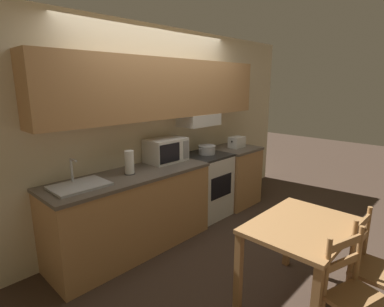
# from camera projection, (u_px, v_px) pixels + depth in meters

# --- Properties ---
(ground_plane) EXTENTS (16.00, 16.00, 0.00)m
(ground_plane) POSITION_uv_depth(u_px,v_px,m) (160.00, 221.00, 4.13)
(ground_plane) COLOR #3D2D23
(wall_back) EXTENTS (5.58, 0.38, 2.55)m
(wall_back) POSITION_uv_depth(u_px,v_px,m) (162.00, 110.00, 3.74)
(wall_back) COLOR beige
(wall_back) RESTS_ON ground_plane
(lower_counter_main) EXTENTS (1.89, 0.64, 0.90)m
(lower_counter_main) POSITION_uv_depth(u_px,v_px,m) (133.00, 212.00, 3.36)
(lower_counter_main) COLOR tan
(lower_counter_main) RESTS_ON ground_plane
(lower_counter_right_stub) EXTENTS (0.69, 0.64, 0.90)m
(lower_counter_right_stub) POSITION_uv_depth(u_px,v_px,m) (234.00, 175.00, 4.70)
(lower_counter_right_stub) COLOR tan
(lower_counter_right_stub) RESTS_ON ground_plane
(stove_range) EXTENTS (0.61, 0.59, 0.90)m
(stove_range) POSITION_uv_depth(u_px,v_px,m) (205.00, 185.00, 4.26)
(stove_range) COLOR silver
(stove_range) RESTS_ON ground_plane
(cooking_pot) EXTENTS (0.32, 0.24, 0.12)m
(cooking_pot) POSITION_uv_depth(u_px,v_px,m) (207.00, 149.00, 4.16)
(cooking_pot) COLOR #B7BABF
(cooking_pot) RESTS_ON stove_range
(microwave) EXTENTS (0.50, 0.33, 0.29)m
(microwave) POSITION_uv_depth(u_px,v_px,m) (166.00, 150.00, 3.75)
(microwave) COLOR silver
(microwave) RESTS_ON lower_counter_main
(toaster) EXTENTS (0.25, 0.17, 0.17)m
(toaster) POSITION_uv_depth(u_px,v_px,m) (237.00, 142.00, 4.59)
(toaster) COLOR silver
(toaster) RESTS_ON lower_counter_right_stub
(sink_basin) EXTENTS (0.51, 0.37, 0.26)m
(sink_basin) POSITION_uv_depth(u_px,v_px,m) (79.00, 185.00, 2.84)
(sink_basin) COLOR #B7BABF
(sink_basin) RESTS_ON lower_counter_main
(paper_towel_roll) EXTENTS (0.12, 0.12, 0.26)m
(paper_towel_roll) POSITION_uv_depth(u_px,v_px,m) (129.00, 162.00, 3.23)
(paper_towel_roll) COLOR black
(paper_towel_roll) RESTS_ON lower_counter_main
(dining_table) EXTENTS (0.96, 0.71, 0.73)m
(dining_table) POSITION_uv_depth(u_px,v_px,m) (301.00, 236.00, 2.49)
(dining_table) COLOR #9E7042
(dining_table) RESTS_ON ground_plane
(chair_left_of_table) EXTENTS (0.48, 0.48, 0.88)m
(chair_left_of_table) POSITION_uv_depth(u_px,v_px,m) (358.00, 300.00, 2.01)
(chair_left_of_table) COLOR #9E7042
(chair_left_of_table) RESTS_ON ground_plane
(chair_right_of_table) EXTENTS (0.39, 0.39, 0.88)m
(chair_right_of_table) POSITION_uv_depth(u_px,v_px,m) (375.00, 271.00, 2.33)
(chair_right_of_table) COLOR #9E7042
(chair_right_of_table) RESTS_ON ground_plane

